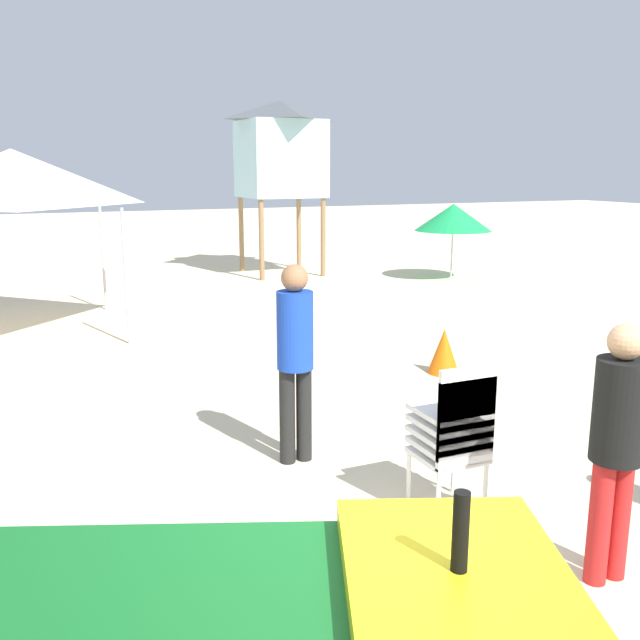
{
  "coord_description": "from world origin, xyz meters",
  "views": [
    {
      "loc": [
        -1.8,
        -3.04,
        2.6
      ],
      "look_at": [
        0.99,
        3.34,
        1.06
      ],
      "focal_mm": 39.09,
      "sensor_mm": 36.0,
      "label": 1
    }
  ],
  "objects_px": {
    "lifeguard_tower": "(280,149)",
    "beach_umbrella_left": "(453,217)",
    "stacked_plastic_chairs": "(456,428)",
    "lifeguard_near_center": "(295,350)",
    "popup_canopy": "(13,177)",
    "traffic_cone_near": "(444,351)",
    "lifeguard_far_right": "(617,437)"
  },
  "relations": [
    {
      "from": "lifeguard_tower",
      "to": "stacked_plastic_chairs",
      "type": "bearing_deg",
      "value": -104.51
    },
    {
      "from": "lifeguard_tower",
      "to": "lifeguard_near_center",
      "type": "bearing_deg",
      "value": -109.89
    },
    {
      "from": "lifeguard_near_center",
      "to": "popup_canopy",
      "type": "relative_size",
      "value": 0.62
    },
    {
      "from": "lifeguard_near_center",
      "to": "popup_canopy",
      "type": "xyz_separation_m",
      "value": [
        -2.11,
        6.36,
        1.41
      ]
    },
    {
      "from": "lifeguard_far_right",
      "to": "traffic_cone_near",
      "type": "height_order",
      "value": "lifeguard_far_right"
    },
    {
      "from": "stacked_plastic_chairs",
      "to": "traffic_cone_near",
      "type": "height_order",
      "value": "stacked_plastic_chairs"
    },
    {
      "from": "lifeguard_far_right",
      "to": "lifeguard_tower",
      "type": "bearing_deg",
      "value": 78.35
    },
    {
      "from": "lifeguard_tower",
      "to": "beach_umbrella_left",
      "type": "bearing_deg",
      "value": -35.66
    },
    {
      "from": "stacked_plastic_chairs",
      "to": "popup_canopy",
      "type": "distance_m",
      "value": 8.44
    },
    {
      "from": "lifeguard_near_center",
      "to": "lifeguard_far_right",
      "type": "xyz_separation_m",
      "value": [
        1.14,
        -2.51,
        -0.07
      ]
    },
    {
      "from": "lifeguard_tower",
      "to": "beach_umbrella_left",
      "type": "height_order",
      "value": "lifeguard_tower"
    },
    {
      "from": "lifeguard_far_right",
      "to": "traffic_cone_near",
      "type": "xyz_separation_m",
      "value": [
        1.61,
        4.3,
        -0.68
      ]
    },
    {
      "from": "lifeguard_near_center",
      "to": "lifeguard_tower",
      "type": "distance_m",
      "value": 11.48
    },
    {
      "from": "popup_canopy",
      "to": "beach_umbrella_left",
      "type": "distance_m",
      "value": 9.56
    },
    {
      "from": "lifeguard_tower",
      "to": "traffic_cone_near",
      "type": "height_order",
      "value": "lifeguard_tower"
    },
    {
      "from": "lifeguard_far_right",
      "to": "popup_canopy",
      "type": "distance_m",
      "value": 9.56
    },
    {
      "from": "popup_canopy",
      "to": "lifeguard_tower",
      "type": "relative_size",
      "value": 0.7
    },
    {
      "from": "lifeguard_tower",
      "to": "beach_umbrella_left",
      "type": "xyz_separation_m",
      "value": [
        3.37,
        -2.42,
        -1.56
      ]
    },
    {
      "from": "traffic_cone_near",
      "to": "beach_umbrella_left",
      "type": "bearing_deg",
      "value": 55.26
    },
    {
      "from": "lifeguard_far_right",
      "to": "traffic_cone_near",
      "type": "distance_m",
      "value": 4.64
    },
    {
      "from": "lifeguard_far_right",
      "to": "traffic_cone_near",
      "type": "bearing_deg",
      "value": 69.42
    },
    {
      "from": "lifeguard_near_center",
      "to": "beach_umbrella_left",
      "type": "height_order",
      "value": "lifeguard_near_center"
    },
    {
      "from": "stacked_plastic_chairs",
      "to": "lifeguard_near_center",
      "type": "xyz_separation_m",
      "value": [
        -0.73,
        1.4,
        0.34
      ]
    },
    {
      "from": "lifeguard_near_center",
      "to": "traffic_cone_near",
      "type": "bearing_deg",
      "value": 32.97
    },
    {
      "from": "lifeguard_far_right",
      "to": "lifeguard_near_center",
      "type": "bearing_deg",
      "value": 114.34
    },
    {
      "from": "stacked_plastic_chairs",
      "to": "lifeguard_far_right",
      "type": "xyz_separation_m",
      "value": [
        0.4,
        -1.12,
        0.27
      ]
    },
    {
      "from": "traffic_cone_near",
      "to": "stacked_plastic_chairs",
      "type": "bearing_deg",
      "value": -122.36
    },
    {
      "from": "popup_canopy",
      "to": "traffic_cone_near",
      "type": "bearing_deg",
      "value": -43.25
    },
    {
      "from": "stacked_plastic_chairs",
      "to": "lifeguard_tower",
      "type": "distance_m",
      "value": 12.64
    },
    {
      "from": "stacked_plastic_chairs",
      "to": "lifeguard_tower",
      "type": "bearing_deg",
      "value": 75.49
    },
    {
      "from": "lifeguard_near_center",
      "to": "beach_umbrella_left",
      "type": "distance_m",
      "value": 10.95
    },
    {
      "from": "stacked_plastic_chairs",
      "to": "lifeguard_far_right",
      "type": "height_order",
      "value": "lifeguard_far_right"
    }
  ]
}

